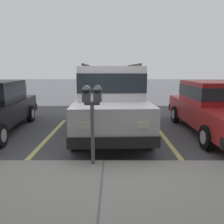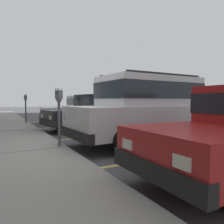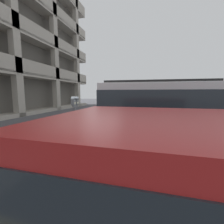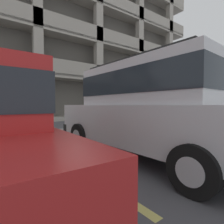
# 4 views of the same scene
# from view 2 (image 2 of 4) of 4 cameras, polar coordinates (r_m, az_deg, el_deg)

# --- Properties ---
(ground_plane) EXTENTS (80.00, 80.00, 0.10)m
(ground_plane) POSITION_cam_2_polar(r_m,az_deg,el_deg) (5.81, -9.64, -10.33)
(ground_plane) COLOR #4C4C51
(sidewalk) EXTENTS (40.00, 2.20, 0.12)m
(sidewalk) POSITION_cam_2_polar(r_m,az_deg,el_deg) (5.52, -22.75, -10.06)
(sidewalk) COLOR gray
(sidewalk) RESTS_ON ground_plane
(parking_stall_lines) EXTENTS (13.27, 4.80, 0.01)m
(parking_stall_lines) POSITION_cam_2_polar(r_m,az_deg,el_deg) (7.80, -3.68, -6.44)
(parking_stall_lines) COLOR #DBD16B
(parking_stall_lines) RESTS_ON ground_plane
(silver_suv) EXTENTS (2.16, 4.86, 2.03)m
(silver_suv) POSITION_cam_2_polar(r_m,az_deg,el_deg) (6.65, 9.53, 1.28)
(silver_suv) COLOR silver
(silver_suv) RESTS_ON ground_plane
(dark_hatchback) EXTENTS (2.15, 4.62, 1.54)m
(dark_hatchback) POSITION_cam_2_polar(r_m,az_deg,el_deg) (9.79, -3.77, 0.32)
(dark_hatchback) COLOR black
(dark_hatchback) RESTS_ON ground_plane
(blue_coupe) EXTENTS (1.98, 4.55, 1.54)m
(blue_coupe) POSITION_cam_2_polar(r_m,az_deg,el_deg) (12.66, -7.40, 0.93)
(blue_coupe) COLOR silver
(blue_coupe) RESTS_ON ground_plane
(parking_meter_near) EXTENTS (0.35, 0.12, 1.49)m
(parking_meter_near) POSITION_cam_2_polar(r_m,az_deg,el_deg) (5.74, -13.70, 2.37)
(parking_meter_near) COLOR #595B60
(parking_meter_near) RESTS_ON sidewalk
(parking_meter_far) EXTENTS (0.35, 0.12, 1.48)m
(parking_meter_far) POSITION_cam_2_polar(r_m,az_deg,el_deg) (12.21, -21.65, 2.55)
(parking_meter_far) COLOR #47474C
(parking_meter_far) RESTS_ON sidewalk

